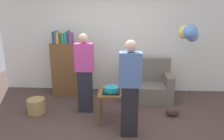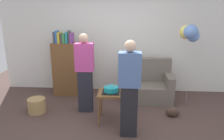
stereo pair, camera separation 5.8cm
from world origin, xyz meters
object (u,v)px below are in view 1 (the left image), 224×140
at_px(person_holding_cake, 130,89).
at_px(wicker_basket, 36,106).
at_px(handbag, 172,111).
at_px(couch, 147,86).
at_px(balloon_bunch, 189,33).
at_px(bookshelf, 69,68).
at_px(person_blowing_candles, 85,73).
at_px(birthday_cake, 111,90).
at_px(side_table, 111,97).

xyz_separation_m(person_holding_cake, wicker_basket, (-1.90, 0.70, -0.68)).
distance_m(person_holding_cake, handbag, 1.35).
distance_m(couch, handbag, 0.97).
distance_m(person_holding_cake, balloon_bunch, 2.03).
distance_m(bookshelf, person_blowing_candles, 1.07).
xyz_separation_m(couch, handbag, (0.43, -0.84, -0.24)).
relative_size(couch, person_blowing_candles, 0.67).
relative_size(wicker_basket, balloon_bunch, 0.20).
bearing_deg(person_holding_cake, balloon_bunch, -105.27).
bearing_deg(wicker_basket, person_blowing_candles, 8.70).
bearing_deg(couch, birthday_cake, -125.71).
bearing_deg(bookshelf, couch, -6.46).
distance_m(side_table, balloon_bunch, 2.16).
bearing_deg(person_blowing_candles, couch, 24.13).
bearing_deg(couch, side_table, -125.71).
height_order(couch, person_holding_cake, person_holding_cake).
height_order(couch, person_blowing_candles, person_blowing_candles).
height_order(couch, balloon_bunch, balloon_bunch).
distance_m(couch, bookshelf, 1.95).
height_order(birthday_cake, person_holding_cake, person_holding_cake).
bearing_deg(birthday_cake, handbag, 11.84).
relative_size(bookshelf, birthday_cake, 5.00).
distance_m(side_table, person_blowing_candles, 0.77).
xyz_separation_m(side_table, balloon_bunch, (1.60, 0.95, 1.09)).
relative_size(bookshelf, wicker_basket, 4.45).
bearing_deg(handbag, balloon_bunch, 61.33).
height_order(couch, handbag, couch).
bearing_deg(wicker_basket, birthday_cake, -9.18).
distance_m(bookshelf, person_holding_cake, 2.28).
bearing_deg(balloon_bunch, wicker_basket, -167.65).
bearing_deg(person_holding_cake, couch, -79.45).
distance_m(side_table, wicker_basket, 1.63).
bearing_deg(wicker_basket, person_holding_cake, -20.10).
bearing_deg(handbag, person_blowing_candles, 175.09).
bearing_deg(couch, person_blowing_candles, -153.12).
bearing_deg(wicker_basket, balloon_bunch, 12.35).
relative_size(bookshelf, person_blowing_candles, 0.98).
distance_m(couch, person_blowing_candles, 1.59).
height_order(bookshelf, person_blowing_candles, person_blowing_candles).
xyz_separation_m(couch, person_holding_cake, (-0.46, -1.53, 0.49)).
xyz_separation_m(person_blowing_candles, wicker_basket, (-1.01, -0.15, -0.68)).
relative_size(couch, handbag, 3.93).
height_order(wicker_basket, handbag, wicker_basket).
xyz_separation_m(birthday_cake, person_blowing_candles, (-0.56, 0.41, 0.19)).
bearing_deg(couch, wicker_basket, -160.43).
distance_m(wicker_basket, balloon_bunch, 3.55).
relative_size(birthday_cake, person_blowing_candles, 0.20).
relative_size(side_table, person_holding_cake, 0.36).
height_order(person_holding_cake, balloon_bunch, balloon_bunch).
bearing_deg(person_holding_cake, birthday_cake, -26.18).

